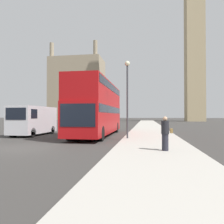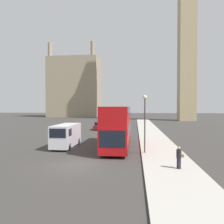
{
  "view_description": "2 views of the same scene",
  "coord_description": "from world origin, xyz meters",
  "px_view_note": "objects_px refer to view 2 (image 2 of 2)",
  "views": [
    {
      "loc": [
        6.58,
        -10.84,
        1.73
      ],
      "look_at": [
        3.65,
        8.17,
        2.04
      ],
      "focal_mm": 35.0,
      "sensor_mm": 36.0,
      "label": 1
    },
    {
      "loc": [
        4.43,
        -16.24,
        4.42
      ],
      "look_at": [
        0.93,
        16.56,
        3.69
      ],
      "focal_mm": 35.0,
      "sensor_mm": 36.0,
      "label": 2
    }
  ],
  "objects_px": {
    "white_van": "(66,135)",
    "parked_sedan": "(99,126)",
    "pedestrian": "(179,158)",
    "clock_tower": "(187,6)",
    "street_lamp": "(145,115)",
    "red_double_decker_bus": "(117,125)"
  },
  "relations": [
    {
      "from": "white_van",
      "to": "pedestrian",
      "type": "height_order",
      "value": "white_van"
    },
    {
      "from": "red_double_decker_bus",
      "to": "pedestrian",
      "type": "distance_m",
      "value": 9.72
    },
    {
      "from": "white_van",
      "to": "parked_sedan",
      "type": "distance_m",
      "value": 19.09
    },
    {
      "from": "white_van",
      "to": "parked_sedan",
      "type": "bearing_deg",
      "value": 88.32
    },
    {
      "from": "pedestrian",
      "to": "parked_sedan",
      "type": "distance_m",
      "value": 28.59
    },
    {
      "from": "clock_tower",
      "to": "parked_sedan",
      "type": "distance_m",
      "value": 54.0
    },
    {
      "from": "clock_tower",
      "to": "red_double_decker_bus",
      "type": "relative_size",
      "value": 6.59
    },
    {
      "from": "street_lamp",
      "to": "white_van",
      "type": "bearing_deg",
      "value": 162.97
    },
    {
      "from": "pedestrian",
      "to": "street_lamp",
      "type": "distance_m",
      "value": 6.22
    },
    {
      "from": "street_lamp",
      "to": "parked_sedan",
      "type": "distance_m",
      "value": 23.25
    },
    {
      "from": "red_double_decker_bus",
      "to": "white_van",
      "type": "distance_m",
      "value": 5.77
    },
    {
      "from": "pedestrian",
      "to": "parked_sedan",
      "type": "relative_size",
      "value": 0.36
    },
    {
      "from": "pedestrian",
      "to": "white_van",
      "type": "bearing_deg",
      "value": 143.93
    },
    {
      "from": "pedestrian",
      "to": "street_lamp",
      "type": "height_order",
      "value": "street_lamp"
    },
    {
      "from": "white_van",
      "to": "parked_sedan",
      "type": "relative_size",
      "value": 1.27
    },
    {
      "from": "street_lamp",
      "to": "red_double_decker_bus",
      "type": "bearing_deg",
      "value": 132.4
    },
    {
      "from": "pedestrian",
      "to": "parked_sedan",
      "type": "bearing_deg",
      "value": 110.53
    },
    {
      "from": "white_van",
      "to": "red_double_decker_bus",
      "type": "bearing_deg",
      "value": 5.08
    },
    {
      "from": "parked_sedan",
      "to": "clock_tower",
      "type": "bearing_deg",
      "value": 53.12
    },
    {
      "from": "pedestrian",
      "to": "clock_tower",
      "type": "bearing_deg",
      "value": 76.78
    },
    {
      "from": "clock_tower",
      "to": "white_van",
      "type": "relative_size",
      "value": 13.5
    },
    {
      "from": "white_van",
      "to": "street_lamp",
      "type": "height_order",
      "value": "street_lamp"
    }
  ]
}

